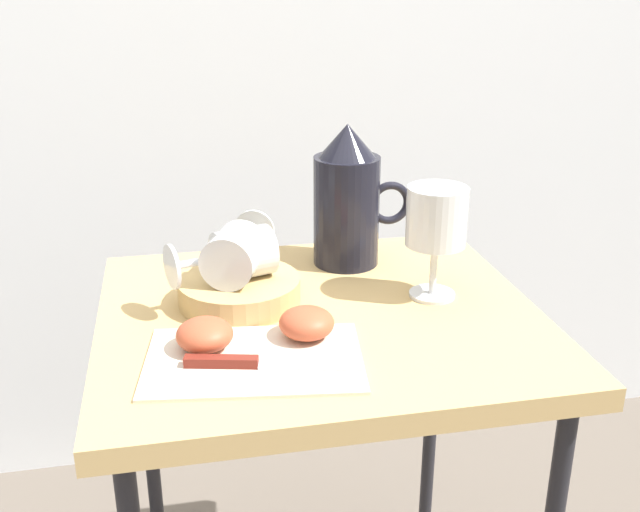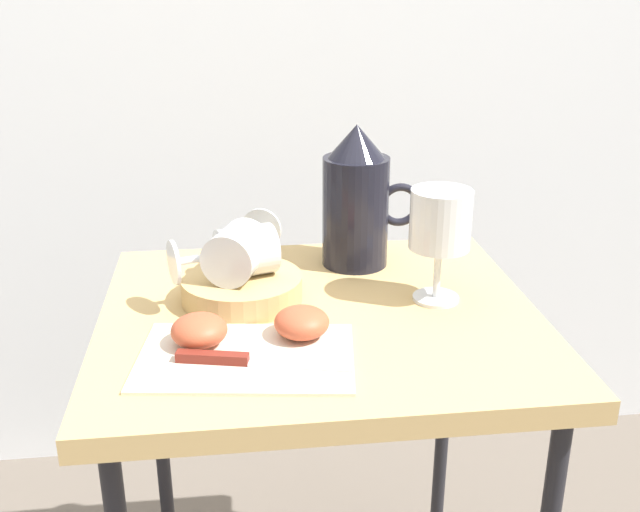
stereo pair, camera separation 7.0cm
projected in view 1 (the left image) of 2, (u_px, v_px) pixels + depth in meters
curtain_drape at (254, 9)px, 1.47m from camera, size 2.40×0.03×2.03m
table at (320, 352)px, 1.02m from camera, size 0.58×0.51×0.66m
linen_napkin at (254, 360)px, 0.87m from camera, size 0.27×0.20×0.00m
basket_tray at (240, 290)px, 1.02m from camera, size 0.17×0.17×0.03m
pitcher at (347, 208)px, 1.13m from camera, size 0.15×0.10×0.22m
wine_glass_upright at (436, 222)px, 1.00m from camera, size 0.08×0.08×0.16m
wine_glass_tipped_near at (235, 254)px, 1.00m from camera, size 0.12×0.16×0.07m
wine_glass_tipped_far at (239, 254)px, 1.00m from camera, size 0.15×0.10×0.07m
apple_half_left at (205, 334)px, 0.89m from camera, size 0.07×0.07×0.04m
apple_half_right at (307, 323)px, 0.91m from camera, size 0.07×0.07×0.04m
knife at (247, 363)px, 0.85m from camera, size 0.20×0.06×0.01m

